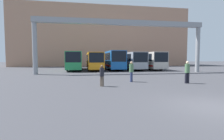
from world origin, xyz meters
TOP-DOWN VIEW (x-y plane):
  - ground_plane at (0.00, 0.00)m, footprint 200.00×200.00m
  - building_backdrop at (0.00, 44.42)m, footprint 46.86×12.00m
  - overhead_gantry at (0.00, 17.40)m, footprint 23.74×0.80m
  - bus_slot_0 at (-6.90, 25.38)m, footprint 2.48×11.25m
  - bus_slot_1 at (-3.45, 25.30)m, footprint 2.47×11.09m
  - bus_slot_2 at (0.00, 25.23)m, footprint 2.54×10.96m
  - bus_slot_3 at (3.45, 25.98)m, footprint 2.61×12.46m
  - bus_slot_4 at (6.90, 25.26)m, footprint 2.58×11.00m
  - pedestrian_near_center at (-4.16, 6.36)m, footprint 0.33×0.33m
  - pedestrian_far_center at (-1.29, 8.45)m, footprint 0.38×0.38m
  - pedestrian_near_left at (3.03, 6.76)m, footprint 0.39×0.39m

SIDE VIEW (x-z plane):
  - ground_plane at x=0.00m, z-range 0.00..0.00m
  - pedestrian_near_center at x=-4.16m, z-range 0.05..1.65m
  - pedestrian_far_center at x=-1.29m, z-range 0.06..1.87m
  - pedestrian_near_left at x=3.03m, z-range 0.06..1.91m
  - bus_slot_1 at x=-3.45m, z-range 0.23..3.30m
  - bus_slot_3 at x=3.45m, z-range 0.24..3.37m
  - bus_slot_0 at x=-6.90m, z-range 0.24..3.39m
  - bus_slot_4 at x=6.90m, z-range 0.24..3.39m
  - bus_slot_2 at x=0.00m, z-range 0.25..3.57m
  - overhead_gantry at x=0.00m, z-range 2.36..9.72m
  - building_backdrop at x=0.00m, z-range 0.00..15.79m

